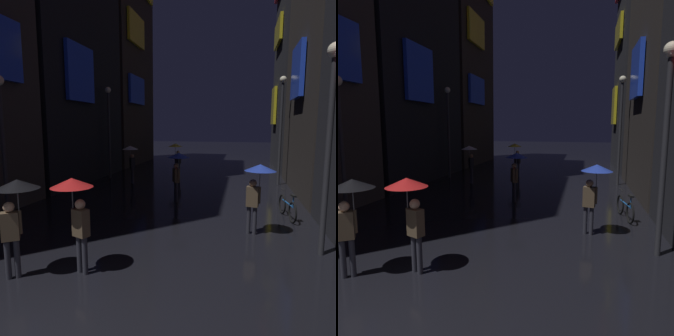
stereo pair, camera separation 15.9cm
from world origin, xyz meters
TOP-DOWN VIEW (x-y plane):
  - building_left_far at (-7.48, 21.80)m, footprint 4.25×7.61m
  - pedestrian_foreground_right_black at (-1.59, 2.36)m, footprint 0.90×0.90m
  - pedestrian_midstreet_left_red at (-0.48, 2.82)m, footprint 0.90×0.90m
  - pedestrian_midstreet_centre_blue at (0.39, 9.40)m, footprint 0.90×0.90m
  - pedestrian_near_crossing_yellow at (-1.08, 15.90)m, footprint 0.90×0.90m
  - pedestrian_foreground_left_blue at (3.46, 6.22)m, footprint 0.90×0.90m
  - pedestrian_far_right_clear at (-3.08, 13.03)m, footprint 0.90×0.90m
  - bicycle_parked_at_storefront at (4.60, 8.14)m, footprint 0.38×1.80m
  - streetlamp_left_far at (-5.00, 14.38)m, footprint 0.36×0.36m
  - streetlamp_right_near at (5.00, 5.11)m, footprint 0.36×0.36m
  - streetlamp_right_far at (5.00, 14.53)m, footprint 0.36×0.36m
  - streetlamp_left_near at (-5.00, 5.85)m, footprint 0.36×0.36m

SIDE VIEW (x-z plane):
  - bicycle_parked_at_storefront at x=4.60m, z-range -0.09..0.87m
  - pedestrian_foreground_right_black at x=-1.59m, z-range 0.61..2.73m
  - pedestrian_midstreet_left_red at x=-0.48m, z-range 0.61..2.73m
  - pedestrian_midstreet_centre_blue at x=0.39m, z-range 0.61..2.73m
  - pedestrian_near_crossing_yellow at x=-1.08m, z-range 0.61..2.73m
  - pedestrian_foreground_left_blue at x=3.46m, z-range 0.61..2.73m
  - pedestrian_far_right_clear at x=-3.08m, z-range 0.61..2.73m
  - streetlamp_left_near at x=-5.00m, z-range 0.66..5.58m
  - streetlamp_right_near at x=5.00m, z-range 0.67..5.81m
  - streetlamp_left_far at x=-5.00m, z-range 0.69..6.27m
  - streetlamp_right_far at x=5.00m, z-range 0.70..6.56m
  - building_left_far at x=-7.48m, z-range 0.01..20.10m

